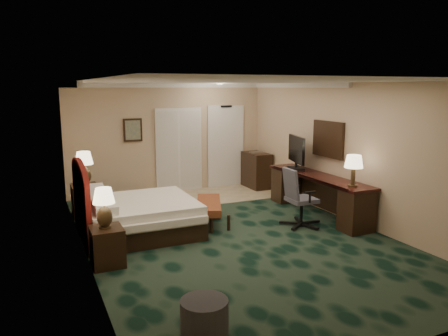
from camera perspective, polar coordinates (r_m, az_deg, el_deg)
name	(u,v)px	position (r m, az deg, el deg)	size (l,w,h in m)	color
floor	(233,236)	(7.86, 1.18, -8.87)	(5.00, 7.50, 0.00)	black
ceiling	(234,82)	(7.42, 1.26, 11.22)	(5.00, 7.50, 0.00)	white
wall_back	(169,138)	(10.99, -7.24, 3.85)	(5.00, 0.00, 2.70)	#D2AE82
wall_front	(402,221)	(4.52, 22.28, -6.44)	(5.00, 0.00, 2.70)	#D2AE82
wall_left	(82,173)	(6.84, -18.02, -0.60)	(0.00, 7.50, 2.70)	#D2AE82
wall_right	(349,153)	(8.88, 15.95, 1.96)	(0.00, 7.50, 2.70)	#D2AE82
crown_molding	(234,85)	(7.42, 1.26, 10.83)	(5.00, 7.50, 0.10)	white
tile_patch	(215,195)	(10.75, -1.14, -3.50)	(3.20, 1.70, 0.01)	tan
headboard	(81,199)	(7.96, -18.15, -3.89)	(0.12, 2.00, 1.40)	#53170F
entry_door	(226,147)	(11.55, 0.21, 2.75)	(1.02, 0.06, 2.18)	white
closet_doors	(179,150)	(11.07, -5.91, 2.36)	(1.20, 0.06, 2.10)	beige
wall_art	(133,130)	(10.70, -11.84, 4.88)	(0.45, 0.06, 0.55)	#4B615A
wall_mirror	(328,139)	(9.29, 13.44, 3.68)	(0.05, 0.95, 0.75)	white
bed	(141,217)	(8.07, -10.80, -6.28)	(1.91, 1.77, 0.61)	white
nightstand_near	(107,246)	(6.79, -15.01, -9.85)	(0.46, 0.53, 0.57)	black
nightstand_far	(85,200)	(9.43, -17.67, -4.04)	(0.51, 0.59, 0.64)	black
lamp_near	(104,208)	(6.61, -15.38, -5.08)	(0.32, 0.32, 0.60)	black
lamp_far	(84,168)	(9.29, -17.78, -0.05)	(0.37, 0.37, 0.69)	black
bed_bench	(209,212)	(8.51, -1.99, -5.82)	(0.44, 1.28, 0.43)	maroon
ottoman	(204,316)	(4.95, -2.58, -18.80)	(0.52, 0.52, 0.37)	#29282F
desk	(318,195)	(9.23, 12.12, -3.47)	(0.62, 2.87, 0.83)	black
tv	(296,153)	(9.65, 9.43, 1.96)	(0.08, 0.95, 0.74)	black
desk_lamp	(353,171)	(8.24, 16.54, -0.32)	(0.34, 0.34, 0.59)	black
desk_chair	(302,197)	(8.38, 10.13, -3.76)	(0.66, 0.62, 1.13)	#454550
minibar	(257,170)	(11.47, 4.27, -0.30)	(0.49, 0.88, 0.93)	black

